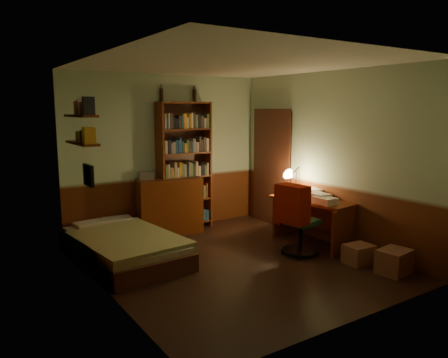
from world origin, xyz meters
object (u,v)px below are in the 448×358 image
desk (311,222)px  office_chair (301,217)px  bed (123,237)px  bookshelf (184,166)px  dresser (169,206)px  cardboard_box_a (394,262)px  cardboard_box_b (359,254)px  mini_stereo (146,175)px  desk_lamp (296,172)px

desk → office_chair: 0.55m
bed → bookshelf: bookshelf is taller
desk → office_chair: office_chair is taller
dresser → cardboard_box_a: bearing=-54.8°
cardboard_box_a → cardboard_box_b: cardboard_box_a is taller
mini_stereo → desk: size_ratio=0.18×
cardboard_box_a → bed: bearing=137.6°
dresser → desk_lamp: 2.16m
mini_stereo → dresser: bearing=-4.8°
cardboard_box_a → cardboard_box_b: (-0.08, 0.48, -0.03)m
bed → cardboard_box_a: bearing=-45.4°
bed → dresser: bearing=33.0°
mini_stereo → office_chair: bearing=-40.2°
desk → office_chair: size_ratio=1.21×
bed → desk: (2.63, -0.94, 0.04)m
office_chair → cardboard_box_b: (0.37, -0.72, -0.41)m
office_chair → cardboard_box_b: 0.91m
office_chair → cardboard_box_a: 1.35m
desk_lamp → office_chair: (-0.65, -0.83, -0.49)m
bed → desk: bearing=-22.7°
office_chair → desk_lamp: bearing=43.2°
bed → office_chair: bearing=-31.8°
desk_lamp → bed: bearing=154.7°
desk → cardboard_box_a: bearing=-97.9°
desk → desk_lamp: desk_lamp is taller
cardboard_box_b → bed: bearing=143.0°
office_chair → cardboard_box_a: bearing=-77.8°
bookshelf → cardboard_box_b: bookshelf is taller
bookshelf → cardboard_box_b: 3.16m
desk → bed: bearing=152.4°
bed → dresser: size_ratio=2.00×
dresser → bookshelf: (0.35, 0.09, 0.62)m
desk → cardboard_box_b: size_ratio=3.61×
desk_lamp → cardboard_box_a: 2.22m
mini_stereo → cardboard_box_a: 3.90m
dresser → cardboard_box_b: bearing=-52.3°
dresser → desk_lamp: (1.74, -1.16, 0.56)m
bed → desk_lamp: size_ratio=3.14×
bed → bookshelf: size_ratio=0.96×
bookshelf → cardboard_box_b: bearing=-69.6°
mini_stereo → cardboard_box_a: (1.86, -3.32, -0.83)m
bed → desk: size_ratio=1.59×
mini_stereo → cardboard_box_b: (1.78, -2.84, -0.85)m
dresser → desk: dresser is taller
desk → cardboard_box_b: (-0.08, -0.98, -0.22)m
office_chair → desk: bearing=20.7°
cardboard_box_b → cardboard_box_a: bearing=-80.5°
dresser → cardboard_box_a: (1.54, -3.20, -0.31)m
desk → dresser: bearing=123.5°
desk_lamp → desk: bearing=-127.1°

